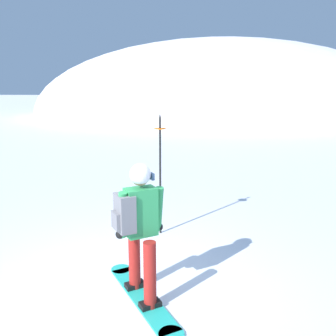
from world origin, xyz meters
TOP-DOWN VIEW (x-y plane):
  - ground_plane at (0.00, 0.00)m, footprint 300.00×300.00m
  - ridge_peak_main at (0.34, 33.91)m, footprint 36.80×33.12m
  - snowboarder_main at (0.22, 0.03)m, footprint 1.20×1.54m
  - piste_marker_near at (0.11, 2.11)m, footprint 0.20×0.20m

SIDE VIEW (x-z plane):
  - ground_plane at x=0.00m, z-range 0.00..0.00m
  - ridge_peak_main at x=0.34m, z-range -7.37..7.37m
  - snowboarder_main at x=0.22m, z-range 0.06..1.78m
  - piste_marker_near at x=0.11m, z-range 0.14..2.30m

